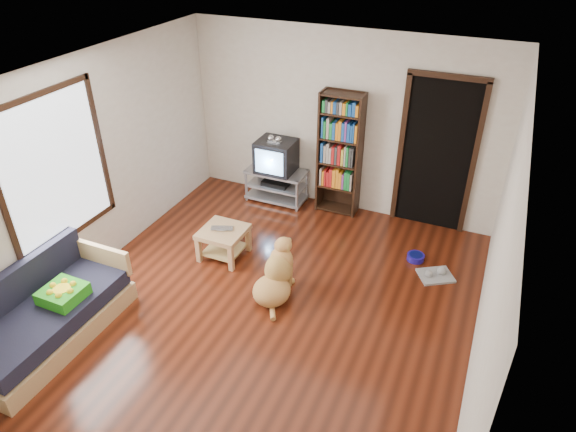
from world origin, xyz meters
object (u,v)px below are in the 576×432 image
at_px(green_cushion, 63,294).
at_px(dog_bowl, 416,257).
at_px(sofa, 46,318).
at_px(coffee_table, 223,238).
at_px(laptop, 222,230).
at_px(grey_rag, 436,276).
at_px(bookshelf, 340,148).
at_px(dog, 276,276).
at_px(crt_tv, 277,155).
at_px(tv_stand, 277,184).

bearing_deg(green_cushion, dog_bowl, 41.11).
distance_m(sofa, coffee_table, 2.23).
xyz_separation_m(green_cushion, laptop, (0.84, 1.80, -0.08)).
distance_m(grey_rag, bookshelf, 2.20).
bearing_deg(dog, crt_tv, 114.29).
bearing_deg(tv_stand, bookshelf, 5.63).
xyz_separation_m(grey_rag, crt_tv, (-2.60, 0.99, 0.73)).
bearing_deg(bookshelf, crt_tv, -175.68).
distance_m(tv_stand, sofa, 3.76).
bearing_deg(green_cushion, dog, 38.42).
relative_size(grey_rag, bookshelf, 0.22).
distance_m(dog_bowl, coffee_table, 2.49).
xyz_separation_m(grey_rag, bookshelf, (-1.65, 1.06, 0.99)).
bearing_deg(bookshelf, dog, -90.45).
bearing_deg(sofa, grey_rag, 36.68).
height_order(crt_tv, coffee_table, crt_tv).
height_order(grey_rag, tv_stand, tv_stand).
bearing_deg(laptop, crt_tv, 68.29).
relative_size(grey_rag, crt_tv, 0.69).
relative_size(bookshelf, coffee_table, 3.27).
xyz_separation_m(tv_stand, dog, (0.93, -2.05, -0.01)).
distance_m(laptop, coffee_table, 0.13).
relative_size(tv_stand, crt_tv, 1.55).
bearing_deg(coffee_table, dog_bowl, 21.31).
distance_m(green_cushion, crt_tv, 3.58).
bearing_deg(laptop, dog_bowl, 0.51).
height_order(sofa, coffee_table, sofa).
bearing_deg(coffee_table, bookshelf, 60.79).
bearing_deg(coffee_table, green_cushion, -114.69).
distance_m(green_cushion, dog, 2.28).
height_order(dog_bowl, bookshelf, bookshelf).
bearing_deg(grey_rag, sofa, -143.32).
bearing_deg(laptop, green_cushion, -136.49).
relative_size(crt_tv, dog, 0.68).
distance_m(grey_rag, dog, 2.00).
relative_size(laptop, coffee_table, 0.51).
bearing_deg(dog_bowl, crt_tv, 162.12).
height_order(dog_bowl, dog, dog).
bearing_deg(dog, coffee_table, 155.64).
relative_size(laptop, dog_bowl, 1.28).
bearing_deg(dog_bowl, laptop, -158.05).
xyz_separation_m(laptop, dog_bowl, (2.31, 0.93, -0.37)).
distance_m(grey_rag, crt_tv, 2.88).
distance_m(green_cushion, grey_rag, 4.28).
distance_m(dog_bowl, dog, 1.92).
bearing_deg(coffee_table, sofa, -115.65).
bearing_deg(dog, grey_rag, 32.86).
distance_m(crt_tv, bookshelf, 0.99).
height_order(green_cushion, laptop, green_cushion).
bearing_deg(green_cushion, sofa, -124.44).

